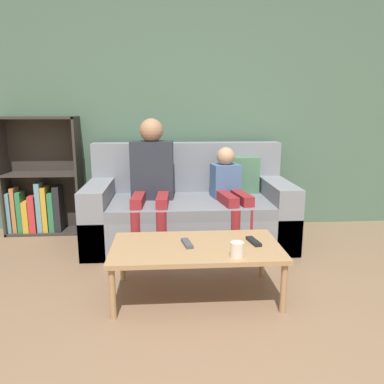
{
  "coord_description": "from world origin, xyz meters",
  "views": [
    {
      "loc": [
        -0.23,
        -1.4,
        1.27
      ],
      "look_at": [
        -0.03,
        1.51,
        0.62
      ],
      "focal_mm": 35.0,
      "sensor_mm": 36.0,
      "label": 1
    }
  ],
  "objects_px": {
    "person_adult": "(152,173)",
    "tv_remote_1": "(254,241)",
    "couch": "(190,211)",
    "bookshelf": "(41,189)",
    "coffee_table": "(196,250)",
    "person_child": "(230,191)",
    "tv_remote_0": "(187,243)",
    "cup_near": "(237,249)"
  },
  "relations": [
    {
      "from": "person_adult",
      "to": "tv_remote_1",
      "type": "height_order",
      "value": "person_adult"
    },
    {
      "from": "couch",
      "to": "bookshelf",
      "type": "xyz_separation_m",
      "value": [
        -1.52,
        0.38,
        0.15
      ]
    },
    {
      "from": "coffee_table",
      "to": "bookshelf",
      "type": "bearing_deg",
      "value": 135.06
    },
    {
      "from": "person_child",
      "to": "tv_remote_1",
      "type": "xyz_separation_m",
      "value": [
        0.01,
        -0.94,
        -0.16
      ]
    },
    {
      "from": "person_adult",
      "to": "person_child",
      "type": "xyz_separation_m",
      "value": [
        0.72,
        -0.06,
        -0.16
      ]
    },
    {
      "from": "tv_remote_0",
      "to": "tv_remote_1",
      "type": "height_order",
      "value": "same"
    },
    {
      "from": "coffee_table",
      "to": "couch",
      "type": "bearing_deg",
      "value": 88.68
    },
    {
      "from": "cup_near",
      "to": "person_adult",
      "type": "bearing_deg",
      "value": 114.82
    },
    {
      "from": "person_child",
      "to": "tv_remote_0",
      "type": "relative_size",
      "value": 5.21
    },
    {
      "from": "person_adult",
      "to": "cup_near",
      "type": "height_order",
      "value": "person_adult"
    },
    {
      "from": "coffee_table",
      "to": "cup_near",
      "type": "xyz_separation_m",
      "value": [
        0.24,
        -0.21,
        0.08
      ]
    },
    {
      "from": "person_adult",
      "to": "tv_remote_1",
      "type": "relative_size",
      "value": 6.73
    },
    {
      "from": "person_adult",
      "to": "cup_near",
      "type": "bearing_deg",
      "value": -62.36
    },
    {
      "from": "couch",
      "to": "person_child",
      "type": "bearing_deg",
      "value": -21.55
    },
    {
      "from": "couch",
      "to": "person_adult",
      "type": "height_order",
      "value": "person_adult"
    },
    {
      "from": "coffee_table",
      "to": "cup_near",
      "type": "relative_size",
      "value": 12.0
    },
    {
      "from": "person_adult",
      "to": "tv_remote_0",
      "type": "height_order",
      "value": "person_adult"
    },
    {
      "from": "person_adult",
      "to": "tv_remote_0",
      "type": "xyz_separation_m",
      "value": [
        0.27,
        -1.0,
        -0.31
      ]
    },
    {
      "from": "person_child",
      "to": "tv_remote_0",
      "type": "height_order",
      "value": "person_child"
    },
    {
      "from": "person_adult",
      "to": "person_child",
      "type": "height_order",
      "value": "person_adult"
    },
    {
      "from": "tv_remote_0",
      "to": "tv_remote_1",
      "type": "relative_size",
      "value": 1.0
    },
    {
      "from": "person_adult",
      "to": "coffee_table",
      "type": "bearing_deg",
      "value": -69.22
    },
    {
      "from": "bookshelf",
      "to": "person_child",
      "type": "bearing_deg",
      "value": -15.72
    },
    {
      "from": "cup_near",
      "to": "person_child",
      "type": "bearing_deg",
      "value": 82.54
    },
    {
      "from": "coffee_table",
      "to": "person_adult",
      "type": "xyz_separation_m",
      "value": [
        -0.33,
        1.01,
        0.36
      ]
    },
    {
      "from": "coffee_table",
      "to": "tv_remote_1",
      "type": "distance_m",
      "value": 0.4
    },
    {
      "from": "couch",
      "to": "cup_near",
      "type": "xyz_separation_m",
      "value": [
        0.21,
        -1.32,
        0.11
      ]
    },
    {
      "from": "coffee_table",
      "to": "person_adult",
      "type": "relative_size",
      "value": 0.97
    },
    {
      "from": "tv_remote_0",
      "to": "tv_remote_1",
      "type": "distance_m",
      "value": 0.46
    },
    {
      "from": "bookshelf",
      "to": "tv_remote_0",
      "type": "bearing_deg",
      "value": -45.82
    },
    {
      "from": "cup_near",
      "to": "tv_remote_1",
      "type": "relative_size",
      "value": 0.54
    },
    {
      "from": "couch",
      "to": "person_adult",
      "type": "relative_size",
      "value": 1.61
    },
    {
      "from": "couch",
      "to": "tv_remote_0",
      "type": "relative_size",
      "value": 10.81
    },
    {
      "from": "bookshelf",
      "to": "tv_remote_0",
      "type": "xyz_separation_m",
      "value": [
        1.43,
        -1.47,
        -0.08
      ]
    },
    {
      "from": "bookshelf",
      "to": "coffee_table",
      "type": "xyz_separation_m",
      "value": [
        1.49,
        -1.49,
        -0.12
      ]
    },
    {
      "from": "person_child",
      "to": "bookshelf",
      "type": "bearing_deg",
      "value": 154.39
    },
    {
      "from": "bookshelf",
      "to": "cup_near",
      "type": "bearing_deg",
      "value": -44.53
    },
    {
      "from": "person_child",
      "to": "cup_near",
      "type": "distance_m",
      "value": 1.19
    },
    {
      "from": "coffee_table",
      "to": "tv_remote_1",
      "type": "height_order",
      "value": "tv_remote_1"
    },
    {
      "from": "person_child",
      "to": "tv_remote_1",
      "type": "distance_m",
      "value": 0.95
    },
    {
      "from": "person_child",
      "to": "cup_near",
      "type": "xyz_separation_m",
      "value": [
        -0.15,
        -1.17,
        -0.12
      ]
    },
    {
      "from": "bookshelf",
      "to": "coffee_table",
      "type": "distance_m",
      "value": 2.11
    }
  ]
}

